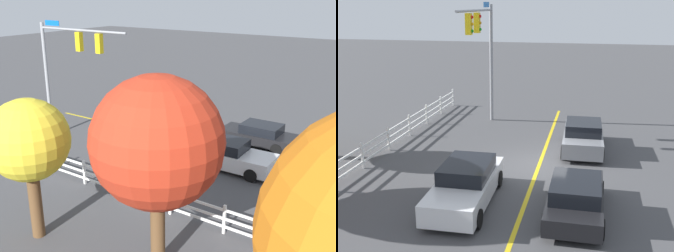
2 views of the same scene
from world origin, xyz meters
The scene contains 7 objects.
ground_plane centered at (0.00, 0.00, 0.00)m, with size 120.00×120.00×0.00m, color #444447.
lane_center_stripe centered at (-4.00, 0.00, 0.00)m, with size 28.00×0.16×0.01m, color gold.
signal_assembly centered at (5.14, 3.81, 4.81)m, with size 6.25×0.38×6.89m.
car_0 centered at (-3.98, 2.05, 0.71)m, with size 4.71×1.96×1.46m.
car_1 centered at (-4.10, -1.76, 0.64)m, with size 4.21×1.88×1.30m.
car_2 centered at (2.51, -1.78, 0.71)m, with size 4.36×1.99×1.47m.
white_rail_fence centered at (-3.00, 7.34, 0.60)m, with size 26.10×0.10×1.15m.
Camera 2 is at (-16.92, -2.13, 6.79)m, focal length 44.75 mm.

